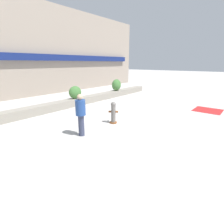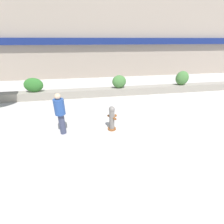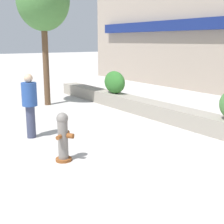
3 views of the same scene
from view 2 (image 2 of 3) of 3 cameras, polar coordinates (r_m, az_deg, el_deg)
The scene contains 8 objects.
ground_plane at distance 5.48m, azimuth 12.23°, elevation -14.64°, with size 120.00×120.00×0.00m, color #BCB7B2.
building_facade at distance 15.91m, azimuth -3.38°, elevation 27.60°, with size 30.00×1.36×8.00m.
planter_wall_low at distance 10.50m, azimuth 0.80°, elevation 7.82°, with size 18.00×0.70×0.50m, color gray.
hedge_bush_0 at distance 10.69m, azimuth -27.71°, elevation 9.09°, with size 1.14×0.60×0.89m, color #2D6B28.
hedge_bush_1 at distance 10.37m, azimuth 2.73°, elevation 11.49°, with size 0.95×0.64×0.86m, color #427538.
hedge_bush_2 at distance 12.18m, azimuth 25.14°, elevation 11.64°, with size 0.95×0.70×1.00m, color #427538.
fire_hydrant at distance 6.26m, azimuth -0.04°, elevation -2.30°, with size 0.49×0.49×1.08m.
pedestrian at distance 6.14m, azimuth -19.17°, elevation 0.13°, with size 0.55×0.55×1.73m.
Camera 2 is at (-1.77, -3.82, 3.51)m, focal length 24.00 mm.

